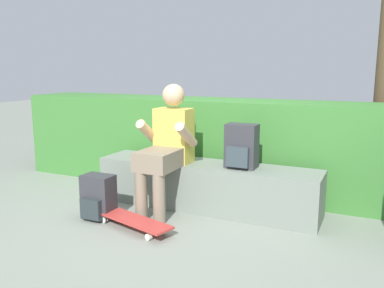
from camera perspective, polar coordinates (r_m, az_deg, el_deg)
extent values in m
plane|color=gray|center=(3.75, 0.20, -10.28)|extent=(24.00, 24.00, 0.00)
cube|color=slate|center=(3.93, 2.00, -5.89)|extent=(2.15, 0.46, 0.44)
cube|color=gold|center=(3.89, -2.56, 1.20)|extent=(0.34, 0.22, 0.52)
sphere|color=#D8AD84|center=(3.84, -2.61, 6.87)|extent=(0.21, 0.21, 0.21)
cube|color=gray|center=(3.66, -4.79, -2.23)|extent=(0.32, 0.40, 0.17)
cylinder|color=gray|center=(3.66, -7.12, -7.23)|extent=(0.11, 0.11, 0.44)
cylinder|color=gray|center=(3.57, -4.65, -7.64)|extent=(0.11, 0.11, 0.44)
cylinder|color=#D8AD84|center=(3.86, -6.16, 1.68)|extent=(0.09, 0.33, 0.27)
cylinder|color=#D8AD84|center=(3.67, -0.81, 1.27)|extent=(0.09, 0.33, 0.27)
cube|color=#BC3833|center=(3.52, -8.40, -10.39)|extent=(0.82, 0.41, 0.02)
cylinder|color=silver|center=(3.40, -4.23, -12.09)|extent=(0.06, 0.05, 0.05)
cylinder|color=silver|center=(3.30, -6.11, -12.82)|extent=(0.06, 0.05, 0.05)
cylinder|color=silver|center=(3.79, -10.34, -9.79)|extent=(0.06, 0.05, 0.05)
cylinder|color=silver|center=(3.70, -12.17, -10.35)|extent=(0.06, 0.05, 0.05)
cube|color=#333338|center=(3.71, 6.98, -0.27)|extent=(0.28, 0.18, 0.40)
cube|color=#334046|center=(3.62, 6.38, -1.82)|extent=(0.20, 0.05, 0.18)
cube|color=#333338|center=(3.77, -12.96, -7.22)|extent=(0.28, 0.18, 0.40)
cube|color=#283134|center=(3.71, -14.01, -8.87)|extent=(0.20, 0.05, 0.18)
cube|color=#3B7A33|center=(4.39, 10.41, -0.56)|extent=(5.96, 0.69, 0.99)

